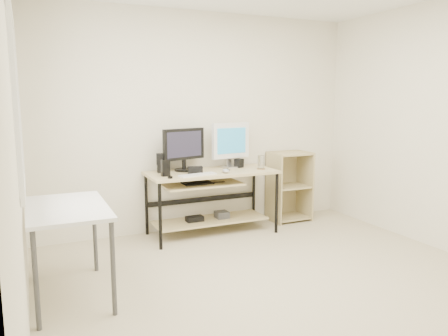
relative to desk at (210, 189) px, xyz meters
The scene contains 16 objects.
room 1.80m from the desk, 93.95° to the right, with size 4.01×4.01×2.62m.
desk is the anchor object (origin of this frame).
side_table 1.97m from the desk, 147.35° to the right, with size 0.60×1.00×0.75m.
shelf_unit 1.19m from the desk, ahead, with size 0.50×0.40×0.90m.
black_monitor 0.58m from the desk, 150.45° to the left, with size 0.53×0.22×0.49m.
white_imac 0.65m from the desk, 23.85° to the left, with size 0.51×0.16×0.55m.
keyboard 0.37m from the desk, 138.28° to the right, with size 0.43×0.12×0.02m, color silver.
mouse 0.32m from the desk, 52.25° to the right, with size 0.08×0.13×0.04m, color #B2B2B7.
center_speaker 0.34m from the desk, 159.08° to the right, with size 0.16×0.07×0.08m, color black.
speaker_left 0.64m from the desk, 164.11° to the left, with size 0.13×0.13×0.22m.
speaker_right 0.53m from the desk, 14.92° to the left, with size 0.09×0.09×0.11m, color black.
audio_controller 0.64m from the desk, 169.86° to the right, with size 0.09×0.06×0.18m, color black.
volume_puck 0.64m from the desk, 156.28° to the right, with size 0.05×0.05×0.02m, color black.
smartphone 0.31m from the desk, ahead, with size 0.05×0.10×0.01m, color black.
coaster 0.66m from the desk, 10.35° to the right, with size 0.10×0.10×0.01m, color olive.
drinking_glass 0.70m from the desk, 10.35° to the right, with size 0.08×0.08×0.16m, color white.
Camera 1 is at (-1.93, -2.95, 1.59)m, focal length 35.00 mm.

